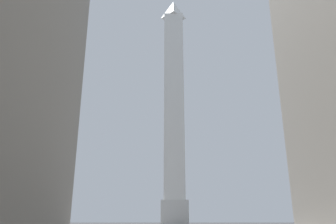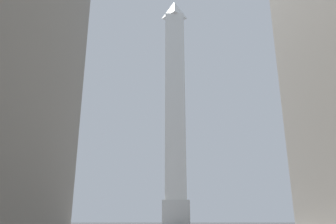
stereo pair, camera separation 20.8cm
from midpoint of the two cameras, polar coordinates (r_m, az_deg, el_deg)
obelisk at (r=93.75m, az=1.08°, el=0.99°), size 7.03×7.03×67.89m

